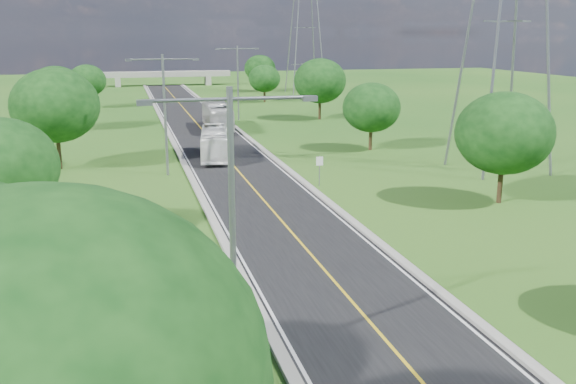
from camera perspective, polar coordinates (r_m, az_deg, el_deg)
name	(u,v)px	position (r m, az deg, el deg)	size (l,w,h in m)	color
ground	(214,143)	(70.29, -6.63, 4.33)	(260.00, 260.00, 0.00)	#1E5116
road	(206,135)	(76.15, -7.26, 5.08)	(8.00, 150.00, 0.06)	black
curb_left	(170,135)	(75.73, -10.46, 4.97)	(0.50, 150.00, 0.22)	gray
curb_right	(242,133)	(76.78, -4.10, 5.29)	(0.50, 150.00, 0.22)	gray
speed_limit_sign	(320,166)	(49.91, 2.82, 2.32)	(0.55, 0.09, 2.40)	slate
overpass	(163,75)	(149.25, -11.03, 10.18)	(30.00, 3.00, 3.20)	gray
streetlight_near_left	(232,208)	(21.72, -5.00, -1.40)	(5.90, 0.25, 10.00)	slate
streetlight_mid_left	(165,104)	(54.08, -10.91, 7.65)	(5.90, 0.25, 10.00)	slate
streetlight_far_right	(238,76)	(88.21, -4.48, 10.22)	(5.90, 0.25, 10.00)	slate
power_tower_near	(509,4)	(57.96, 19.04, 15.56)	(9.00, 6.40, 28.00)	slate
power_tower_far	(305,20)	(128.65, 1.54, 15.03)	(9.00, 6.40, 28.00)	slate
tree_lc	(55,105)	(59.25, -20.01, 7.24)	(7.56, 7.56, 8.79)	black
tree_ld	(56,90)	(83.29, -19.91, 8.54)	(6.72, 6.72, 7.82)	black
tree_le	(87,81)	(107.04, -17.43, 9.43)	(5.88, 5.88, 6.84)	black
tree_lf	(43,380)	(12.25, -20.98, -15.30)	(7.98, 7.98, 9.28)	black
tree_rb	(504,133)	(46.74, 18.67, 4.98)	(6.72, 6.72, 7.82)	black
tree_rc	(371,107)	(65.80, 7.43, 7.46)	(5.88, 5.88, 6.84)	black
tree_rd	(320,81)	(88.92, 2.86, 9.84)	(7.14, 7.14, 8.30)	black
tree_re	(264,79)	(111.53, -2.11, 10.05)	(5.46, 5.46, 6.35)	black
tree_rf	(260,68)	(131.74, -2.51, 10.92)	(6.30, 6.30, 7.33)	black
bus_outbound	(217,116)	(79.71, -6.30, 6.71)	(2.75, 11.77, 3.28)	beige
bus_inbound	(214,143)	(61.55, -6.57, 4.35)	(2.38, 10.17, 2.83)	white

